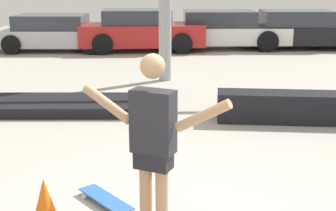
{
  "coord_description": "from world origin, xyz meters",
  "views": [
    {
      "loc": [
        -0.37,
        -4.15,
        2.41
      ],
      "look_at": [
        -0.14,
        1.7,
        0.79
      ],
      "focal_mm": 50.0,
      "sensor_mm": 36.0,
      "label": 1
    }
  ],
  "objects_px": {
    "skateboard": "(106,199)",
    "parked_car_red": "(141,31)",
    "skateboarder": "(153,136)",
    "parked_car_black": "(299,30)",
    "parked_car_white": "(222,30)",
    "parked_car_silver": "(56,33)",
    "manual_pad": "(76,105)",
    "grind_box": "(293,107)"
  },
  "relations": [
    {
      "from": "grind_box",
      "to": "parked_car_silver",
      "type": "relative_size",
      "value": 0.62
    },
    {
      "from": "skateboard",
      "to": "parked_car_red",
      "type": "xyz_separation_m",
      "value": [
        0.21,
        11.09,
        0.6
      ]
    },
    {
      "from": "skateboard",
      "to": "parked_car_red",
      "type": "relative_size",
      "value": 0.18
    },
    {
      "from": "skateboard",
      "to": "parked_car_silver",
      "type": "relative_size",
      "value": 0.18
    },
    {
      "from": "manual_pad",
      "to": "skateboarder",
      "type": "bearing_deg",
      "value": -72.07
    },
    {
      "from": "skateboard",
      "to": "parked_car_silver",
      "type": "distance_m",
      "value": 11.56
    },
    {
      "from": "skateboard",
      "to": "parked_car_red",
      "type": "height_order",
      "value": "parked_car_red"
    },
    {
      "from": "parked_car_silver",
      "to": "parked_car_white",
      "type": "height_order",
      "value": "parked_car_white"
    },
    {
      "from": "parked_car_white",
      "to": "parked_car_black",
      "type": "relative_size",
      "value": 1.01
    },
    {
      "from": "grind_box",
      "to": "parked_car_white",
      "type": "height_order",
      "value": "parked_car_white"
    },
    {
      "from": "parked_car_silver",
      "to": "parked_car_black",
      "type": "bearing_deg",
      "value": 4.04
    },
    {
      "from": "parked_car_silver",
      "to": "parked_car_white",
      "type": "distance_m",
      "value": 5.67
    },
    {
      "from": "parked_car_red",
      "to": "grind_box",
      "type": "bearing_deg",
      "value": -73.04
    },
    {
      "from": "skateboard",
      "to": "grind_box",
      "type": "relative_size",
      "value": 0.29
    },
    {
      "from": "manual_pad",
      "to": "parked_car_white",
      "type": "height_order",
      "value": "parked_car_white"
    },
    {
      "from": "parked_car_black",
      "to": "parked_car_silver",
      "type": "bearing_deg",
      "value": -175.76
    },
    {
      "from": "grind_box",
      "to": "parked_car_black",
      "type": "xyz_separation_m",
      "value": [
        2.74,
        8.5,
        0.38
      ]
    },
    {
      "from": "skateboarder",
      "to": "skateboard",
      "type": "xyz_separation_m",
      "value": [
        -0.52,
        0.57,
        -0.92
      ]
    },
    {
      "from": "manual_pad",
      "to": "parked_car_black",
      "type": "relative_size",
      "value": 0.76
    },
    {
      "from": "skateboarder",
      "to": "parked_car_black",
      "type": "relative_size",
      "value": 0.4
    },
    {
      "from": "parked_car_red",
      "to": "parked_car_white",
      "type": "distance_m",
      "value": 2.83
    },
    {
      "from": "parked_car_red",
      "to": "parked_car_silver",
      "type": "bearing_deg",
      "value": 175.4
    },
    {
      "from": "skateboard",
      "to": "manual_pad",
      "type": "bearing_deg",
      "value": 154.99
    },
    {
      "from": "manual_pad",
      "to": "parked_car_black",
      "type": "height_order",
      "value": "parked_car_black"
    },
    {
      "from": "skateboard",
      "to": "manual_pad",
      "type": "height_order",
      "value": "manual_pad"
    },
    {
      "from": "skateboard",
      "to": "manual_pad",
      "type": "xyz_separation_m",
      "value": [
        -0.88,
        3.78,
        0.03
      ]
    },
    {
      "from": "skateboarder",
      "to": "manual_pad",
      "type": "height_order",
      "value": "skateboarder"
    },
    {
      "from": "skateboarder",
      "to": "grind_box",
      "type": "relative_size",
      "value": 0.68
    },
    {
      "from": "parked_car_white",
      "to": "manual_pad",
      "type": "bearing_deg",
      "value": -115.32
    },
    {
      "from": "skateboarder",
      "to": "parked_car_red",
      "type": "height_order",
      "value": "skateboarder"
    },
    {
      "from": "skateboard",
      "to": "parked_car_white",
      "type": "bearing_deg",
      "value": 127.05
    },
    {
      "from": "skateboarder",
      "to": "parked_car_red",
      "type": "xyz_separation_m",
      "value": [
        -0.31,
        11.65,
        -0.32
      ]
    },
    {
      "from": "skateboard",
      "to": "parked_car_silver",
      "type": "xyz_separation_m",
      "value": [
        -2.64,
        11.24,
        0.52
      ]
    },
    {
      "from": "parked_car_red",
      "to": "parked_car_white",
      "type": "height_order",
      "value": "parked_car_red"
    },
    {
      "from": "parked_car_black",
      "to": "skateboarder",
      "type": "bearing_deg",
      "value": -110.37
    },
    {
      "from": "manual_pad",
      "to": "parked_car_red",
      "type": "xyz_separation_m",
      "value": [
        1.1,
        7.3,
        0.57
      ]
    },
    {
      "from": "manual_pad",
      "to": "parked_car_silver",
      "type": "bearing_deg",
      "value": 103.26
    },
    {
      "from": "grind_box",
      "to": "parked_car_white",
      "type": "distance_m",
      "value": 8.53
    },
    {
      "from": "parked_car_silver",
      "to": "manual_pad",
      "type": "bearing_deg",
      "value": -74.02
    },
    {
      "from": "grind_box",
      "to": "parked_car_red",
      "type": "distance_m",
      "value": 8.61
    },
    {
      "from": "grind_box",
      "to": "manual_pad",
      "type": "xyz_separation_m",
      "value": [
        -3.83,
        0.86,
        -0.16
      ]
    },
    {
      "from": "grind_box",
      "to": "parked_car_silver",
      "type": "distance_m",
      "value": 10.02
    }
  ]
}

